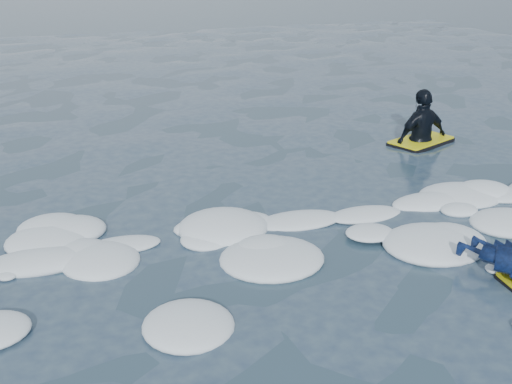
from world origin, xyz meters
TOP-DOWN VIEW (x-y plane):
  - ground at (0.00, 0.00)m, footprint 120.00×120.00m
  - foam_band at (0.00, 1.03)m, footprint 12.00×3.10m
  - waiting_rider_unit at (4.05, 4.06)m, footprint 1.42×1.13m

SIDE VIEW (x-z plane):
  - ground at x=0.00m, z-range 0.00..0.00m
  - foam_band at x=0.00m, z-range -0.15..0.15m
  - waiting_rider_unit at x=4.05m, z-range -0.85..1.03m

